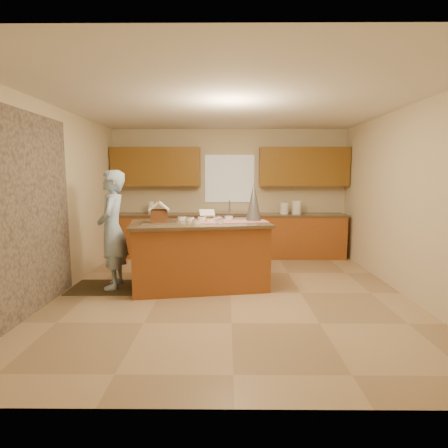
{
  "coord_description": "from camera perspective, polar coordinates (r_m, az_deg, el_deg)",
  "views": [
    {
      "loc": [
        -0.06,
        -5.29,
        1.72
      ],
      "look_at": [
        -0.1,
        0.2,
        1.0
      ],
      "focal_mm": 29.7,
      "sensor_mm": 36.0,
      "label": 1
    }
  ],
  "objects": [
    {
      "name": "tinsel_tree",
      "position": [
        5.82,
        4.6,
        3.47
      ],
      "size": [
        0.28,
        0.28,
        0.61
      ],
      "primitive_type": "cone",
      "rotation": [
        0.0,
        0.0,
        0.17
      ],
      "color": "#9E9DA8",
      "rests_on": "island_top"
    },
    {
      "name": "back_counter_base",
      "position": [
        7.85,
        0.86,
        -1.92
      ],
      "size": [
        4.8,
        0.6,
        0.88
      ],
      "primitive_type": "cube",
      "color": "brown",
      "rests_on": "floor"
    },
    {
      "name": "faucet",
      "position": [
        7.95,
        0.86,
        2.71
      ],
      "size": [
        0.03,
        0.03,
        0.28
      ],
      "primitive_type": "cylinder",
      "color": "silver",
      "rests_on": "back_counter_top"
    },
    {
      "name": "upper_cabinet_left",
      "position": [
        8.0,
        -10.42,
        8.64
      ],
      "size": [
        1.85,
        0.35,
        0.8
      ],
      "primitive_type": "cube",
      "color": "brown",
      "rests_on": "wall_back"
    },
    {
      "name": "paper_towel",
      "position": [
        7.93,
        -11.16,
        2.48
      ],
      "size": [
        0.12,
        0.12,
        0.26
      ],
      "primitive_type": "cylinder",
      "color": "white",
      "rests_on": "back_counter_top"
    },
    {
      "name": "wall_left",
      "position": [
        5.84,
        -24.32,
        3.18
      ],
      "size": [
        5.5,
        5.5,
        0.0
      ],
      "primitive_type": "plane",
      "color": "beige",
      "rests_on": "floor"
    },
    {
      "name": "cookbook",
      "position": [
        6.07,
        -2.62,
        1.72
      ],
      "size": [
        0.27,
        0.23,
        0.1
      ],
      "primitive_type": "cube",
      "rotation": [
        -1.13,
        0.0,
        0.17
      ],
      "color": "white",
      "rests_on": "island_top"
    },
    {
      "name": "canister_b",
      "position": [
        7.91,
        11.15,
        2.55
      ],
      "size": [
        0.2,
        0.2,
        0.28
      ],
      "primitive_type": "cylinder",
      "color": "white",
      "rests_on": "back_counter_top"
    },
    {
      "name": "boy",
      "position": [
        5.86,
        -16.8,
        -0.83
      ],
      "size": [
        0.49,
        0.69,
        1.79
      ],
      "primitive_type": "imported",
      "rotation": [
        0.0,
        0.0,
        -1.47
      ],
      "color": "#A4C6E9",
      "rests_on": "rug"
    },
    {
      "name": "candy_bowls",
      "position": [
        5.76,
        -2.82,
        0.71
      ],
      "size": [
        0.88,
        0.67,
        0.06
      ],
      "color": "#379ECF",
      "rests_on": "island_top"
    },
    {
      "name": "wall_right",
      "position": [
        5.89,
        26.23,
        3.1
      ],
      "size": [
        5.5,
        5.5,
        0.0
      ],
      "primitive_type": "plane",
      "color": "beige",
      "rests_on": "floor"
    },
    {
      "name": "back_counter_top",
      "position": [
        7.78,
        0.87,
        1.42
      ],
      "size": [
        4.85,
        0.63,
        0.04
      ],
      "primitive_type": "cube",
      "color": "brown",
      "rests_on": "back_counter_base"
    },
    {
      "name": "stone_accent",
      "position": [
        5.12,
        -27.78,
        1.35
      ],
      "size": [
        0.0,
        2.5,
        2.5
      ],
      "primitive_type": "plane",
      "rotation": [
        1.57,
        0.0,
        1.57
      ],
      "color": "gray",
      "rests_on": "wall_left"
    },
    {
      "name": "island_top",
      "position": [
        5.66,
        -3.78,
        0.05
      ],
      "size": [
        2.22,
        1.42,
        0.04
      ],
      "primitive_type": "cube",
      "rotation": [
        0.0,
        0.0,
        0.17
      ],
      "color": "brown",
      "rests_on": "island_base"
    },
    {
      "name": "floor",
      "position": [
        5.56,
        1.03,
        -10.54
      ],
      "size": [
        5.5,
        5.5,
        0.0
      ],
      "primitive_type": "plane",
      "color": "tan",
      "rests_on": "ground"
    },
    {
      "name": "wall_back",
      "position": [
        8.05,
        0.86,
        4.84
      ],
      "size": [
        5.5,
        5.5,
        0.0
      ],
      "primitive_type": "plane",
      "color": "beige",
      "rests_on": "floor"
    },
    {
      "name": "wall_front",
      "position": [
        2.57,
        1.7,
        -0.82
      ],
      "size": [
        5.5,
        5.5,
        0.0
      ],
      "primitive_type": "plane",
      "color": "beige",
      "rests_on": "floor"
    },
    {
      "name": "rug",
      "position": [
        6.06,
        -16.93,
        -9.29
      ],
      "size": [
        1.22,
        0.79,
        0.01
      ],
      "primitive_type": "cube",
      "color": "black",
      "rests_on": "floor"
    },
    {
      "name": "window_curtain",
      "position": [
        8.01,
        0.87,
        6.97
      ],
      "size": [
        1.05,
        0.03,
        1.0
      ],
      "primitive_type": "cube",
      "color": "white",
      "rests_on": "wall_back"
    },
    {
      "name": "upper_cabinet_right",
      "position": [
        8.02,
        12.14,
        8.59
      ],
      "size": [
        1.85,
        0.35,
        0.8
      ],
      "primitive_type": "cube",
      "color": "brown",
      "rests_on": "wall_back"
    },
    {
      "name": "table_runner",
      "position": [
        5.72,
        1.16,
        0.41
      ],
      "size": [
        1.15,
        0.58,
        0.01
      ],
      "primitive_type": "cube",
      "rotation": [
        0.0,
        0.0,
        0.17
      ],
      "color": "#A70B25",
      "rests_on": "island_top"
    },
    {
      "name": "canister_a",
      "position": [
        7.86,
        9.27,
        2.41
      ],
      "size": [
        0.17,
        0.17,
        0.24
      ],
      "primitive_type": "cylinder",
      "color": "white",
      "rests_on": "back_counter_top"
    },
    {
      "name": "gingerbread_house",
      "position": [
        5.56,
        -9.96,
        1.54
      ],
      "size": [
        0.35,
        0.36,
        0.31
      ],
      "color": "brown",
      "rests_on": "baking_tray"
    },
    {
      "name": "baking_tray",
      "position": [
        5.57,
        -9.93,
        0.21
      ],
      "size": [
        0.56,
        0.46,
        0.03
      ],
      "primitive_type": "cube",
      "rotation": [
        0.0,
        0.0,
        0.17
      ],
      "color": "silver",
      "rests_on": "island_top"
    },
    {
      "name": "island_base",
      "position": [
        5.74,
        -3.73,
        -4.97
      ],
      "size": [
        2.12,
        1.32,
        0.97
      ],
      "primitive_type": "cube",
      "rotation": [
        0.0,
        0.0,
        0.17
      ],
      "color": "brown",
      "rests_on": "floor"
    },
    {
      "name": "canister_c",
      "position": [
        7.91,
        11.04,
        2.31
      ],
      "size": [
        0.15,
        0.15,
        0.22
      ],
      "primitive_type": "cylinder",
      "color": "white",
      "rests_on": "back_counter_top"
    },
    {
      "name": "sink",
      "position": [
        7.79,
        0.87,
        1.35
      ],
      "size": [
        0.7,
        0.45,
        0.12
      ],
      "primitive_type": "cube",
      "color": "silver",
      "rests_on": "back_counter_top"
    },
    {
      "name": "ceiling",
      "position": [
        5.38,
        1.1,
        17.96
      ],
      "size": [
        5.5,
        5.5,
        0.0
      ],
      "primitive_type": "plane",
      "color": "silver",
      "rests_on": "floor"
    }
  ]
}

